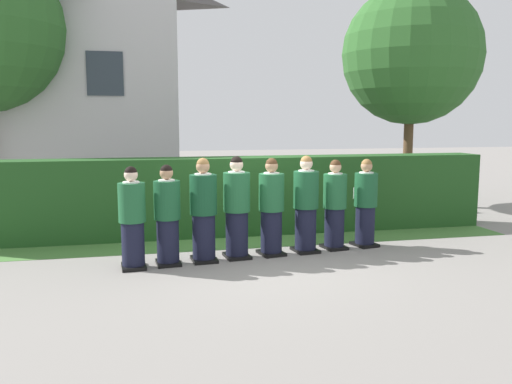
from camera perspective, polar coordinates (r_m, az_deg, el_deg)
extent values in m
plane|color=gray|center=(8.67, 0.00, -6.89)|extent=(60.00, 60.00, 0.00)
cylinder|color=black|center=(8.10, -13.10, -5.59)|extent=(0.34, 0.34, 0.70)
cube|color=black|center=(8.18, -13.03, -7.81)|extent=(0.38, 0.46, 0.05)
cylinder|color=#1E5B33|center=(7.98, -13.24, -1.11)|extent=(0.40, 0.40, 0.58)
cylinder|color=white|center=(7.94, -13.31, 0.99)|extent=(0.25, 0.25, 0.03)
cube|color=gold|center=(8.15, -13.34, -0.11)|extent=(0.04, 0.01, 0.26)
sphere|color=beige|center=(7.93, -13.33, 1.81)|extent=(0.20, 0.20, 0.20)
sphere|color=black|center=(7.93, -13.34, 2.06)|extent=(0.18, 0.18, 0.18)
cylinder|color=black|center=(8.20, -9.46, -5.31)|extent=(0.34, 0.34, 0.71)
cube|color=black|center=(8.28, -9.41, -7.52)|extent=(0.39, 0.46, 0.05)
cylinder|color=#19512D|center=(8.08, -9.56, -0.86)|extent=(0.40, 0.40, 0.58)
cylinder|color=white|center=(8.05, -9.61, 1.22)|extent=(0.25, 0.25, 0.03)
cube|color=#236038|center=(8.25, -9.75, 0.12)|extent=(0.04, 0.01, 0.26)
sphere|color=tan|center=(8.03, -9.63, 2.03)|extent=(0.20, 0.20, 0.20)
sphere|color=black|center=(8.03, -9.64, 2.28)|extent=(0.18, 0.18, 0.18)
cube|color=white|center=(8.35, -9.78, -1.20)|extent=(0.15, 0.02, 0.20)
cylinder|color=black|center=(8.32, -5.64, -4.92)|extent=(0.36, 0.36, 0.75)
cube|color=black|center=(8.41, -5.61, -7.23)|extent=(0.41, 0.49, 0.05)
cylinder|color=#144728|center=(8.20, -5.70, -0.27)|extent=(0.42, 0.42, 0.62)
cylinder|color=white|center=(8.16, -5.73, 1.90)|extent=(0.26, 0.26, 0.03)
cube|color=#236038|center=(8.38, -5.98, 0.75)|extent=(0.04, 0.01, 0.27)
sphere|color=tan|center=(8.15, -5.74, 2.74)|extent=(0.21, 0.21, 0.21)
sphere|color=olive|center=(8.15, -5.75, 3.00)|extent=(0.19, 0.19, 0.19)
cube|color=white|center=(8.48, -6.04, -0.65)|extent=(0.15, 0.02, 0.20)
cylinder|color=black|center=(8.50, -2.07, -4.60)|extent=(0.36, 0.36, 0.75)
cube|color=black|center=(8.58, -2.06, -6.88)|extent=(0.42, 0.50, 0.05)
cylinder|color=#1E5B33|center=(8.38, -2.10, -0.01)|extent=(0.42, 0.42, 0.62)
cylinder|color=white|center=(8.34, -2.11, 2.14)|extent=(0.26, 0.26, 0.03)
cube|color=#236038|center=(8.56, -2.48, 0.99)|extent=(0.04, 0.02, 0.27)
sphere|color=beige|center=(8.33, -2.11, 2.97)|extent=(0.21, 0.21, 0.21)
sphere|color=black|center=(8.33, -2.11, 3.22)|extent=(0.20, 0.20, 0.20)
cube|color=white|center=(8.65, -2.59, -0.39)|extent=(0.15, 0.02, 0.20)
cylinder|color=black|center=(8.68, 1.66, -4.40)|extent=(0.35, 0.35, 0.73)
cube|color=black|center=(8.76, 1.65, -6.57)|extent=(0.44, 0.51, 0.05)
cylinder|color=#1E5B33|center=(8.57, 1.67, -0.03)|extent=(0.41, 0.41, 0.60)
cylinder|color=white|center=(8.53, 1.68, 2.02)|extent=(0.26, 0.26, 0.03)
cube|color=#236038|center=(8.73, 1.14, 0.92)|extent=(0.04, 0.02, 0.27)
sphere|color=tan|center=(8.52, 1.69, 2.81)|extent=(0.21, 0.21, 0.21)
sphere|color=#472D19|center=(8.52, 1.69, 3.05)|extent=(0.19, 0.19, 0.19)
cube|color=white|center=(8.82, 0.95, -0.39)|extent=(0.15, 0.03, 0.20)
cylinder|color=black|center=(8.91, 5.35, -4.08)|extent=(0.36, 0.36, 0.74)
cube|color=black|center=(8.98, 5.32, -6.24)|extent=(0.43, 0.50, 0.05)
cylinder|color=#19512D|center=(8.79, 5.41, 0.25)|extent=(0.42, 0.42, 0.61)
cylinder|color=white|center=(8.76, 5.43, 2.27)|extent=(0.26, 0.26, 0.03)
cube|color=navy|center=(8.96, 4.88, 1.18)|extent=(0.04, 0.02, 0.27)
sphere|color=beige|center=(8.75, 5.44, 3.05)|extent=(0.21, 0.21, 0.21)
sphere|color=olive|center=(8.74, 5.45, 3.29)|extent=(0.19, 0.19, 0.19)
cube|color=white|center=(9.05, 4.68, -0.12)|extent=(0.15, 0.03, 0.20)
cylinder|color=black|center=(9.19, 8.43, -3.89)|extent=(0.34, 0.34, 0.70)
cube|color=black|center=(9.26, 8.39, -5.87)|extent=(0.41, 0.48, 0.05)
cylinder|color=#1E5B33|center=(9.08, 8.51, 0.09)|extent=(0.40, 0.40, 0.58)
cylinder|color=white|center=(9.05, 8.55, 1.95)|extent=(0.25, 0.25, 0.03)
cube|color=navy|center=(9.23, 7.95, 0.96)|extent=(0.04, 0.02, 0.26)
sphere|color=tan|center=(9.03, 8.56, 2.67)|extent=(0.20, 0.20, 0.20)
sphere|color=#472D19|center=(9.03, 8.57, 2.90)|extent=(0.18, 0.18, 0.18)
cylinder|color=black|center=(9.47, 11.65, -3.62)|extent=(0.34, 0.34, 0.70)
cube|color=black|center=(9.54, 11.60, -5.54)|extent=(0.44, 0.50, 0.05)
cylinder|color=#19512D|center=(9.37, 11.76, 0.24)|extent=(0.40, 0.40, 0.58)
cylinder|color=white|center=(9.33, 11.81, 2.03)|extent=(0.25, 0.25, 0.03)
cube|color=gold|center=(9.50, 11.10, 1.07)|extent=(0.04, 0.02, 0.26)
sphere|color=tan|center=(9.32, 11.83, 2.73)|extent=(0.20, 0.20, 0.20)
sphere|color=olive|center=(9.32, 11.84, 2.95)|extent=(0.18, 0.18, 0.18)
cube|color=white|center=(9.59, 10.82, -0.10)|extent=(0.15, 0.04, 0.20)
cube|color=#214C1E|center=(10.21, -2.14, -0.40)|extent=(10.08, 0.70, 1.49)
cube|color=silver|center=(15.81, -21.03, 9.10)|extent=(6.64, 3.07, 5.41)
cube|color=#2D3842|center=(14.15, -15.96, 12.17)|extent=(0.90, 0.04, 1.10)
cylinder|color=brown|center=(14.24, 15.99, 3.03)|extent=(0.24, 0.24, 2.18)
sphere|color=#2D6028|center=(14.29, 16.41, 14.00)|extent=(3.49, 3.49, 3.49)
cube|color=#477A38|center=(9.57, -1.24, -5.46)|extent=(10.08, 0.90, 0.01)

